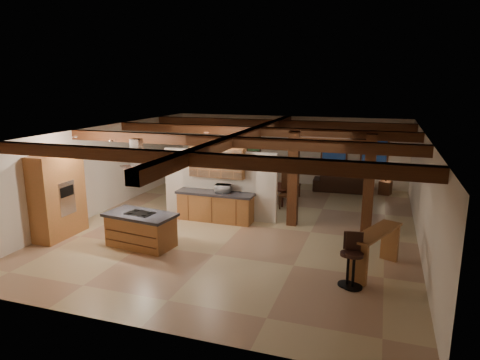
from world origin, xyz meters
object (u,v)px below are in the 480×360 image
Objects in this scene: sofa at (343,183)px; bar_counter at (376,244)px; kitchen_island at (141,229)px; dining_table at (270,193)px.

bar_counter reaches higher than sofa.
bar_counter is (5.99, 0.36, 0.20)m from kitchen_island.
kitchen_island reaches higher than dining_table.
dining_table is at bearing 41.22° from sofa.
sofa is 1.21× the size of bar_counter.
kitchen_island reaches higher than sofa.
bar_counter is (1.43, -7.42, 0.33)m from sofa.
kitchen_island is 5.84m from dining_table.
dining_table is 0.76× the size of sofa.
bar_counter is at bearing 3.45° from kitchen_island.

